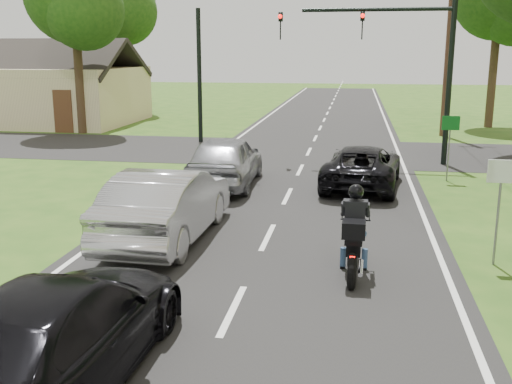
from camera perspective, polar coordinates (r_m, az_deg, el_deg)
ground at (r=10.01m, az=-2.25°, el=-11.24°), size 140.00×140.00×0.00m
road at (r=19.45m, az=3.67°, el=0.97°), size 8.00×100.00×0.01m
cross_road at (r=25.33m, az=5.05°, el=3.83°), size 60.00×7.00×0.01m
motorcycle_rider at (r=11.39m, az=9.33°, el=-4.55°), size 0.58×2.07×1.78m
dark_suv at (r=18.86m, az=10.11°, el=2.43°), size 2.63×4.88×1.30m
silver_sedan at (r=13.49m, az=-8.47°, el=-1.15°), size 1.84×4.97×1.62m
silver_suv at (r=18.75m, az=-2.92°, el=3.05°), size 2.05×4.80×1.62m
dark_car_behind at (r=8.11m, az=-18.26°, el=-12.44°), size 2.09×4.98×1.44m
traffic_signal at (r=22.96m, az=13.42°, el=12.92°), size 6.38×0.44×6.00m
signal_pole_far at (r=27.85m, az=-5.41°, el=10.88°), size 0.20×0.20×6.00m
utility_pole_far at (r=31.23m, az=17.95°, el=14.40°), size 1.60×0.28×10.00m
sign_white at (r=12.49m, az=22.29°, el=0.48°), size 0.55×0.07×2.12m
sign_green at (r=20.29m, az=18.00°, el=5.42°), size 0.55×0.07×2.12m
tree_left_near at (r=31.85m, az=-16.66°, el=17.07°), size 5.12×4.96×9.22m
tree_left_far at (r=41.79m, az=-13.08°, el=17.08°), size 5.76×5.58×10.14m
house at (r=37.53m, az=-19.30°, el=8.94°), size 10.20×8.00×4.84m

